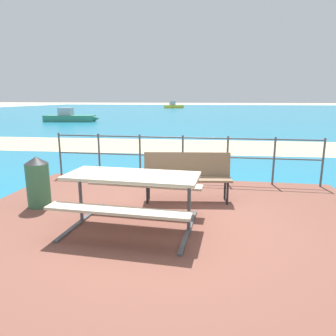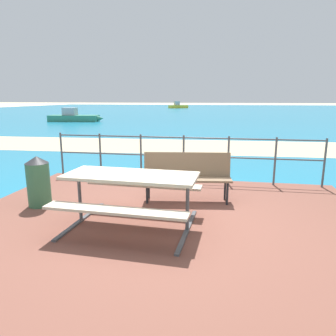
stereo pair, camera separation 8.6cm
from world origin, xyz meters
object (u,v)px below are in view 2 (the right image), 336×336
(boat_near, at_px, (178,106))
(park_bench, at_px, (187,173))
(picnic_table, at_px, (131,186))
(trash_bin, at_px, (38,181))
(boat_mid, at_px, (74,117))

(boat_near, bearing_deg, park_bench, -115.65)
(picnic_table, distance_m, park_bench, 1.48)
(park_bench, relative_size, boat_near, 0.42)
(trash_bin, xyz_separation_m, boat_mid, (-9.05, 19.36, -0.14))
(picnic_table, bearing_deg, boat_mid, 121.46)
(picnic_table, xyz_separation_m, park_bench, (0.65, 1.33, -0.09))
(park_bench, height_order, trash_bin, trash_bin)
(trash_bin, height_order, boat_mid, boat_mid)
(park_bench, xyz_separation_m, boat_near, (-8.07, 53.73, -0.18))
(boat_mid, bearing_deg, picnic_table, -68.67)
(trash_bin, xyz_separation_m, boat_near, (-5.58, 54.48, -0.10))
(boat_near, height_order, boat_mid, boat_near)
(park_bench, relative_size, trash_bin, 1.84)
(park_bench, xyz_separation_m, trash_bin, (-2.49, -0.75, -0.08))
(picnic_table, xyz_separation_m, trash_bin, (-1.84, 0.58, -0.17))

